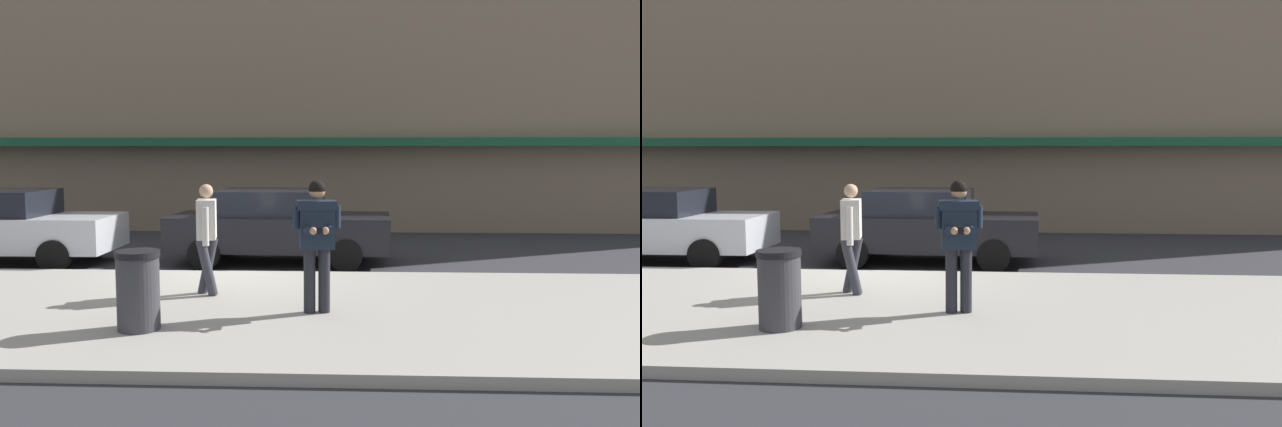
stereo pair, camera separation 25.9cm
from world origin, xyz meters
TOP-DOWN VIEW (x-y plane):
  - ground_plane at (0.00, 0.00)m, footprint 80.00×80.00m
  - sidewalk at (1.00, -2.85)m, footprint 32.00×5.30m
  - curb_paint_line at (1.00, 0.05)m, footprint 28.00×0.12m
  - storefront_facade at (1.00, 8.49)m, footprint 28.00×4.70m
  - parked_sedan_near at (-4.90, 1.03)m, footprint 4.51×1.94m
  - parked_sedan_mid at (0.75, 1.38)m, footprint 4.56×2.05m
  - man_texting_on_phone at (1.77, -3.13)m, footprint 0.64×0.62m
  - pedestrian_in_light_coat at (0.04, -2.11)m, footprint 0.37×0.59m
  - trash_bin at (-0.38, -4.03)m, footprint 0.55×0.55m

SIDE VIEW (x-z plane):
  - ground_plane at x=0.00m, z-range 0.00..0.00m
  - curb_paint_line at x=1.00m, z-range 0.00..0.01m
  - sidewalk at x=1.00m, z-range 0.00..0.14m
  - trash_bin at x=-0.38m, z-range 0.14..1.12m
  - parked_sedan_near at x=-4.90m, z-range 0.02..1.56m
  - parked_sedan_mid at x=0.75m, z-range 0.02..1.56m
  - pedestrian_in_light_coat at x=0.04m, z-range 0.26..1.96m
  - man_texting_on_phone at x=1.77m, z-range 0.35..2.15m
  - storefront_facade at x=1.00m, z-range -0.01..10.47m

